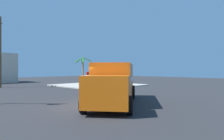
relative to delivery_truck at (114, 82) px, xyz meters
name	(u,v)px	position (x,y,z in m)	size (l,w,h in m)	color
ground_plane	(89,106)	(-1.84, 0.50, -1.46)	(100.00, 100.00, 0.00)	#2B2B2D
sidewalk_corner_far	(99,85)	(10.01, 12.34, -1.39)	(10.56, 10.56, 0.14)	#B2ADA0
delivery_truck	(114,82)	(0.00, 0.00, 0.00)	(8.27, 7.01, 2.77)	orange
vending_machine_red	(89,78)	(8.72, 12.87, -0.39)	(1.16, 1.12, 1.85)	red
vending_machine_blue	(103,78)	(11.22, 12.56, -0.39)	(1.13, 1.17, 1.85)	#0F38B2
palm_tree_far	(83,65)	(9.76, 15.63, 1.57)	(3.11, 2.64, 4.16)	#7A6647
utility_pole	(0,51)	(-1.15, 18.83, 3.24)	(1.17, 1.98, 9.12)	brown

